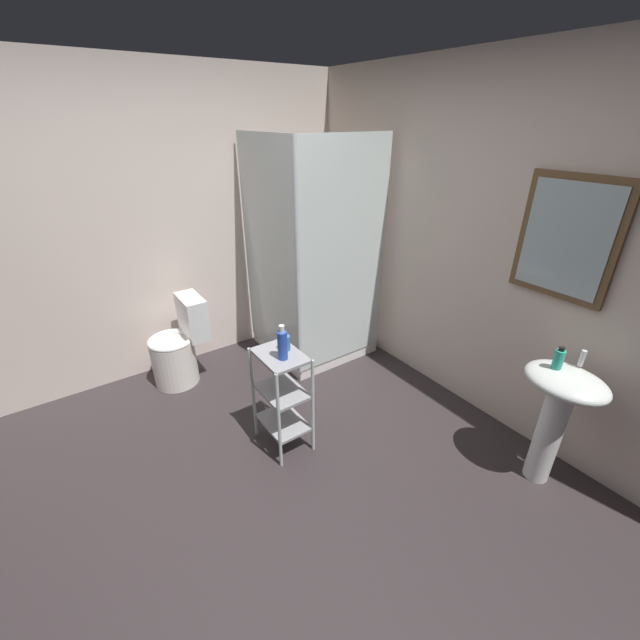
{
  "coord_description": "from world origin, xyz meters",
  "views": [
    {
      "loc": [
        1.65,
        -0.72,
        2.1
      ],
      "look_at": [
        -0.3,
        0.65,
        0.89
      ],
      "focal_mm": 22.58,
      "sensor_mm": 36.0,
      "label": 1
    }
  ],
  "objects": [
    {
      "name": "storage_cart",
      "position": [
        -0.29,
        0.33,
        0.44
      ],
      "size": [
        0.38,
        0.28,
        0.74
      ],
      "color": "silver",
      "rests_on": "ground_plane"
    },
    {
      "name": "pedestal_sink",
      "position": [
        0.92,
        1.52,
        0.58
      ],
      "size": [
        0.46,
        0.37,
        0.81
      ],
      "color": "white",
      "rests_on": "ground_plane"
    },
    {
      "name": "shower_stall",
      "position": [
        -1.21,
        1.18,
        0.46
      ],
      "size": [
        0.92,
        0.92,
        2.0
      ],
      "color": "white",
      "rests_on": "ground_plane"
    },
    {
      "name": "ground_plane",
      "position": [
        0.0,
        0.0,
        -0.01
      ],
      "size": [
        4.2,
        4.2,
        0.02
      ],
      "primitive_type": "cube",
      "color": "#322A2C"
    },
    {
      "name": "hand_soap_bottle",
      "position": [
        0.85,
        1.5,
        0.87
      ],
      "size": [
        0.05,
        0.05,
        0.14
      ],
      "color": "#2DBC99",
      "rests_on": "pedestal_sink"
    },
    {
      "name": "sink_faucet",
      "position": [
        0.92,
        1.64,
        0.86
      ],
      "size": [
        0.03,
        0.03,
        0.1
      ],
      "primitive_type": "cylinder",
      "color": "silver",
      "rests_on": "pedestal_sink"
    },
    {
      "name": "toilet",
      "position": [
        -1.48,
        -0.0,
        0.31
      ],
      "size": [
        0.37,
        0.49,
        0.76
      ],
      "color": "white",
      "rests_on": "ground_plane"
    },
    {
      "name": "wall_left",
      "position": [
        -1.85,
        0.0,
        1.25
      ],
      "size": [
        0.1,
        4.2,
        2.5
      ],
      "primitive_type": "cube",
      "color": "beige",
      "rests_on": "ground_plane"
    },
    {
      "name": "shampoo_bottle_blue",
      "position": [
        -0.24,
        0.32,
        0.84
      ],
      "size": [
        0.06,
        0.06,
        0.24
      ],
      "color": "#2749B6",
      "rests_on": "storage_cart"
    },
    {
      "name": "rinse_cup",
      "position": [
        -0.32,
        0.39,
        0.79
      ],
      "size": [
        0.06,
        0.06,
        0.1
      ],
      "primitive_type": "cylinder",
      "color": "#3870B2",
      "rests_on": "storage_cart"
    },
    {
      "name": "wall_back",
      "position": [
        0.01,
        1.85,
        1.25
      ],
      "size": [
        4.2,
        0.14,
        2.5
      ],
      "color": "beige",
      "rests_on": "ground_plane"
    }
  ]
}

